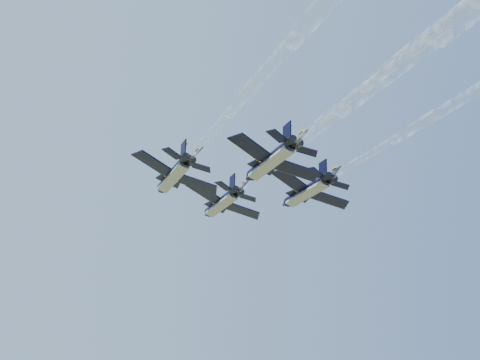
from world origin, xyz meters
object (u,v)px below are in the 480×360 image
object	(u,v)px
jet_right	(306,192)
jet_slot	(270,161)
jet_lead	(221,203)
jet_left	(173,176)

from	to	relation	value
jet_right	jet_slot	distance (m)	14.60
jet_lead	jet_right	size ratio (longest dim) A/B	1.00
jet_lead	jet_right	distance (m)	14.51
jet_left	jet_slot	bearing A→B (deg)	-44.79
jet_right	jet_slot	xyz separation A→B (m)	(-10.17, -10.48, 0.00)
jet_lead	jet_slot	bearing A→B (deg)	-91.35
jet_right	jet_slot	world-z (taller)	same
jet_lead	jet_left	world-z (taller)	same
jet_lead	jet_left	size ratio (longest dim) A/B	1.00
jet_lead	jet_slot	distance (m)	20.63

